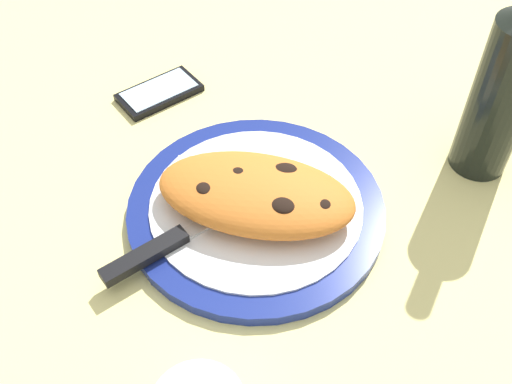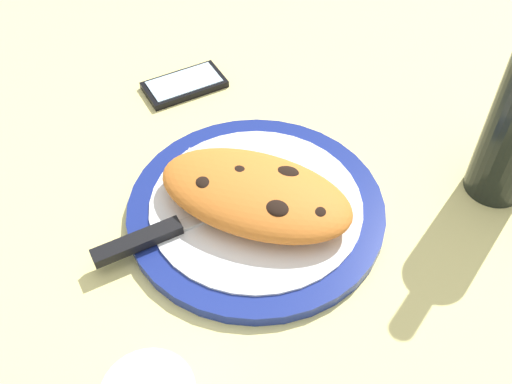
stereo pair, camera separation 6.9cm
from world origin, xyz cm
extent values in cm
cube|color=#E5D684|center=(0.00, 0.00, -1.50)|extent=(150.00, 150.00, 3.00)
cylinder|color=navy|center=(0.00, 0.00, 0.74)|extent=(30.85, 30.85, 1.49)
cylinder|color=white|center=(0.00, 0.00, 1.64)|extent=(25.47, 25.47, 0.30)
ellipsoid|color=orange|center=(0.30, 0.56, 4.13)|extent=(25.02, 16.40, 4.67)
ellipsoid|color=black|center=(-7.51, 2.90, 5.51)|extent=(2.65, 2.62, 0.68)
ellipsoid|color=black|center=(5.65, 1.51, 5.81)|extent=(2.78, 2.71, 0.75)
ellipsoid|color=black|center=(-3.20, -1.67, 5.82)|extent=(3.37, 2.80, 1.06)
ellipsoid|color=black|center=(-3.06, 3.58, 5.84)|extent=(3.64, 3.35, 1.04)
ellipsoid|color=black|center=(2.01, -0.74, 6.06)|extent=(2.87, 2.76, 0.77)
cube|color=silver|center=(0.73, -5.87, 1.99)|extent=(11.20, 1.21, 0.40)
cube|color=silver|center=(8.32, -6.08, 1.99)|extent=(4.06, 2.31, 0.40)
cube|color=silver|center=(2.16, 0.65, 1.99)|extent=(12.22, 10.61, 0.40)
cube|color=black|center=(11.73, 8.66, 2.39)|extent=(9.22, 8.18, 1.20)
cube|color=black|center=(15.25, -21.69, 0.50)|extent=(12.93, 12.27, 1.00)
cube|color=silver|center=(15.25, -21.69, 1.08)|extent=(11.26, 10.65, 0.16)
cylinder|color=black|center=(-28.37, -10.13, 10.34)|extent=(7.20, 7.20, 20.69)
camera|label=1|loc=(-2.33, 45.81, 55.01)|focal=41.43mm
camera|label=2|loc=(-9.15, 44.95, 55.01)|focal=41.43mm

